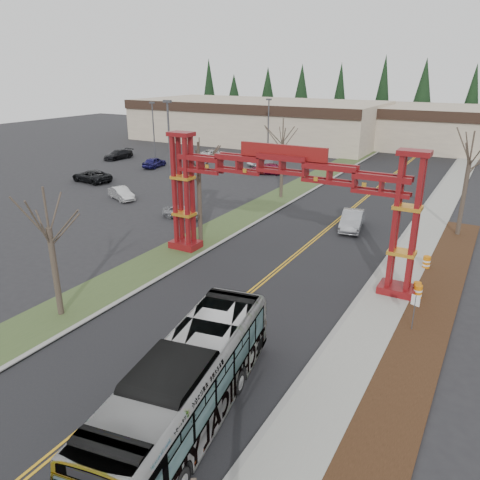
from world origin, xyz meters
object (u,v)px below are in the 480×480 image
Objects in this scene: light_pole_far at (268,124)px; bare_tree_right_far at (470,161)px; gateway_arch at (282,185)px; transit_bus at (187,386)px; parked_car_far_b at (213,153)px; barrel_mid at (417,289)px; parked_car_mid_a at (267,169)px; street_sign at (415,306)px; barrel_north at (426,263)px; bare_tree_median_near at (49,228)px; parked_car_near_b at (121,193)px; retail_building_west at (258,121)px; parked_car_near_c at (91,176)px; parked_car_near_a at (182,212)px; parked_car_far_a at (260,161)px; parked_car_mid_b at (154,162)px; barrel_south at (418,292)px; light_pole_near at (169,141)px; light_pole_mid at (153,128)px; bare_tree_median_mid at (199,172)px; silver_sedan at (352,220)px; parked_car_far_c at (118,155)px; bare_tree_median_far at (283,141)px.

bare_tree_right_far is at bearing -39.26° from light_pole_far.
transit_bus is (3.27, -15.41, -4.31)m from gateway_arch.
parked_car_far_b is 4.98× the size of barrel_mid.
street_sign is at bearing 15.70° from parked_car_mid_a.
barrel_mid is 4.56m from barrel_north.
parked_car_near_b is at bearing 125.32° from bare_tree_median_near.
barrel_north is at bearing -51.53° from retail_building_west.
barrel_north is (23.60, -22.49, -0.22)m from parked_car_mid_a.
parked_car_near_c is at bearing 157.95° from gateway_arch.
transit_bus reaches higher than parked_car_near_a.
parked_car_far_a is 38.26m from barrel_north.
parked_car_near_b reaches higher than parked_car_far_a.
retail_building_west is 30.54m from parked_car_mid_b.
barrel_south is at bearing -52.71° from light_pole_far.
gateway_arch is 14.44m from bare_tree_median_near.
light_pole_near is (11.79, 0.66, 5.05)m from parked_car_near_c.
parked_car_far_a is 45.54m from street_sign.
parked_car_mid_b is 2.04× the size of street_sign.
parked_car_near_c is (-34.64, 28.12, -0.92)m from transit_bus.
parked_car_near_b is 0.46× the size of light_pole_mid.
barrel_south is at bearing 149.31° from parked_car_far_b.
gateway_arch is 1.82× the size of light_pole_near.
bare_tree_median_mid is (4.85, -4.00, 5.00)m from parked_car_near_a.
retail_building_west is 76.96m from transit_bus.
silver_sedan is 15.44m from parked_car_near_a.
parked_car_far_a is at bearing -73.67° from light_pole_far.
gateway_arch reaches higher than parked_car_mid_b.
barrel_south is (41.90, -26.58, -4.55)m from light_pole_mid.
transit_bus is at bearing -16.86° from bare_tree_median_near.
parked_car_near_a is at bearing 165.61° from barrel_mid.
light_pole_mid reaches higher than bare_tree_right_far.
parked_car_far_c is at bearing 146.74° from gateway_arch.
silver_sedan is at bearing -6.48° from light_pole_near.
bare_tree_right_far is at bearing -57.60° from parked_car_near_b.
bare_tree_median_far is at bearing -9.00° from parked_car_far_c.
parked_car_mid_b reaches higher than barrel_south.
barrel_north is (16.89, -12.48, -5.63)m from bare_tree_median_far.
bare_tree_median_mid reaches higher than parked_car_near_c.
transit_bus is at bearing -109.76° from parked_car_near_b.
light_pole_near is (19.83, -12.49, 5.09)m from parked_car_far_c.
parked_car_near_b is at bearing -60.52° from light_pole_mid.
barrel_south is (48.64, -25.92, -0.24)m from parked_car_far_c.
parked_car_near_a is at bearing 117.15° from transit_bus.
light_pole_near is 10.67× the size of barrel_south.
bare_tree_median_near is at bearing 113.77° from parked_car_mid_b.
light_pole_near is at bearing 135.73° from bare_tree_median_mid.
parked_car_mid_b is (-32.27, 12.64, -0.07)m from silver_sedan.
parked_car_mid_a is at bearing 130.97° from barrel_south.
parked_car_near_c is at bearing 166.87° from silver_sedan.
street_sign is at bearing -72.39° from silver_sedan.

